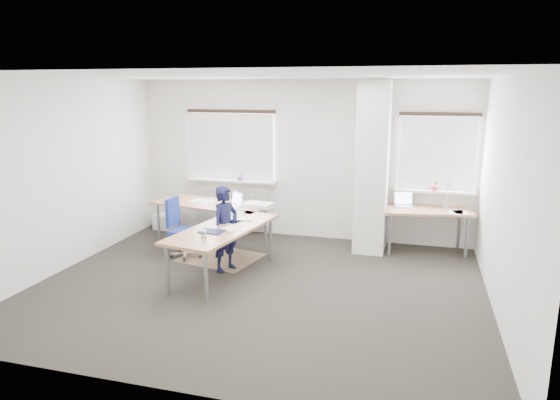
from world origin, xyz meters
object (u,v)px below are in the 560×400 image
(desk_main, at_px, (219,216))
(task_chair, at_px, (184,241))
(desk_side, at_px, (426,211))
(person, at_px, (226,229))

(desk_main, height_order, task_chair, task_chair)
(desk_main, height_order, desk_side, desk_side)
(desk_main, height_order, person, person)
(desk_side, distance_m, task_chair, 3.96)
(desk_main, distance_m, task_chair, 0.73)
(desk_side, bearing_deg, task_chair, -170.60)
(task_chair, bearing_deg, desk_side, 20.24)
(desk_main, relative_size, desk_side, 1.98)
(task_chair, bearing_deg, person, -21.95)
(desk_side, distance_m, person, 3.30)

